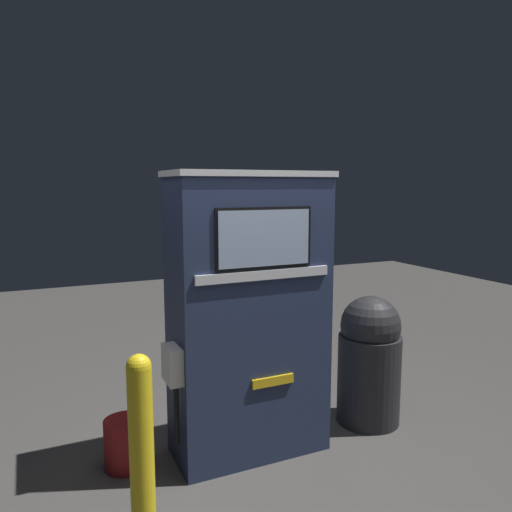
{
  "coord_description": "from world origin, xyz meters",
  "views": [
    {
      "loc": [
        -1.38,
        -2.84,
        1.9
      ],
      "look_at": [
        0.0,
        0.12,
        1.43
      ],
      "focal_mm": 35.0,
      "sensor_mm": 36.0,
      "label": 1
    }
  ],
  "objects": [
    {
      "name": "ground_plane",
      "position": [
        0.0,
        0.0,
        0.0
      ],
      "size": [
        14.0,
        14.0,
        0.0
      ],
      "primitive_type": "plane",
      "color": "#423F3D"
    },
    {
      "name": "squeegee_bucket",
      "position": [
        -0.84,
        0.39,
        0.17
      ],
      "size": [
        0.29,
        0.29,
        0.74
      ],
      "color": "maroon",
      "rests_on": "ground_plane"
    },
    {
      "name": "trash_bin",
      "position": [
        1.05,
        0.24,
        0.52
      ],
      "size": [
        0.5,
        0.5,
        1.03
      ],
      "color": "#232326",
      "rests_on": "ground_plane"
    },
    {
      "name": "safety_bollard",
      "position": [
        -0.9,
        -0.4,
        0.55
      ],
      "size": [
        0.13,
        0.13,
        1.05
      ],
      "color": "yellow",
      "rests_on": "ground_plane"
    },
    {
      "name": "gas_pump",
      "position": [
        -0.0,
        0.24,
        1.0
      ],
      "size": [
        1.17,
        0.53,
        1.99
      ],
      "color": "#232D4C",
      "rests_on": "ground_plane"
    }
  ]
}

